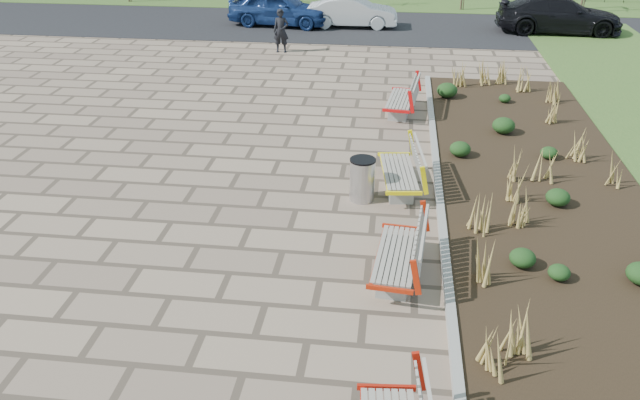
# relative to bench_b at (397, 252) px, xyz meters

# --- Properties ---
(ground) EXTENTS (120.00, 120.00, 0.00)m
(ground) POSITION_rel_bench_b_xyz_m (-3.00, -1.96, -0.50)
(ground) COLOR #806C58
(ground) RESTS_ON ground
(planting_bed) EXTENTS (4.50, 18.00, 0.10)m
(planting_bed) POSITION_rel_bench_b_xyz_m (3.25, 3.04, -0.45)
(planting_bed) COLOR black
(planting_bed) RESTS_ON ground
(planting_curb) EXTENTS (0.16, 18.00, 0.15)m
(planting_curb) POSITION_rel_bench_b_xyz_m (0.92, 3.04, -0.42)
(planting_curb) COLOR gray
(planting_curb) RESTS_ON ground
(grass_verge_far) EXTENTS (80.00, 5.00, 0.04)m
(grass_verge_far) POSITION_rel_bench_b_xyz_m (-3.00, 26.04, -0.48)
(grass_verge_far) COLOR #33511E
(grass_verge_far) RESTS_ON ground
(road) EXTENTS (80.00, 7.00, 0.02)m
(road) POSITION_rel_bench_b_xyz_m (-3.00, 20.04, -0.49)
(road) COLOR black
(road) RESTS_ON ground
(bench_b) EXTENTS (1.10, 2.18, 1.00)m
(bench_b) POSITION_rel_bench_b_xyz_m (0.00, 0.00, 0.00)
(bench_b) COLOR #B4240C
(bench_b) RESTS_ON ground
(bench_c) EXTENTS (1.15, 2.19, 1.00)m
(bench_c) POSITION_rel_bench_b_xyz_m (0.00, 3.48, 0.00)
(bench_c) COLOR #FFE90D
(bench_c) RESTS_ON ground
(bench_d) EXTENTS (1.14, 2.19, 1.00)m
(bench_d) POSITION_rel_bench_b_xyz_m (0.00, 8.57, 0.00)
(bench_d) COLOR red
(bench_d) RESTS_ON ground
(litter_bin) EXTENTS (0.55, 0.55, 0.96)m
(litter_bin) POSITION_rel_bench_b_xyz_m (-0.79, 2.88, -0.02)
(litter_bin) COLOR #B2B2B7
(litter_bin) RESTS_ON ground
(pedestrian) EXTENTS (0.64, 0.44, 1.68)m
(pedestrian) POSITION_rel_bench_b_xyz_m (-4.78, 15.13, 0.34)
(pedestrian) COLOR black
(pedestrian) RESTS_ON ground
(car_blue) EXTENTS (4.87, 2.41, 1.59)m
(car_blue) POSITION_rel_bench_b_xyz_m (-5.71, 19.84, 0.32)
(car_blue) COLOR navy
(car_blue) RESTS_ON road
(car_silver) EXTENTS (4.13, 1.52, 1.35)m
(car_silver) POSITION_rel_bench_b_xyz_m (-2.30, 19.93, 0.20)
(car_silver) COLOR #B5B9BD
(car_silver) RESTS_ON road
(car_black) EXTENTS (5.45, 2.29, 1.57)m
(car_black) POSITION_rel_bench_b_xyz_m (6.87, 19.93, 0.31)
(car_black) COLOR black
(car_black) RESTS_ON road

